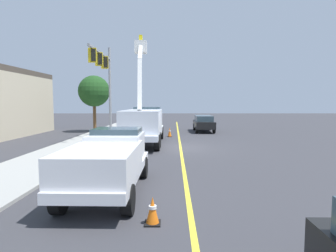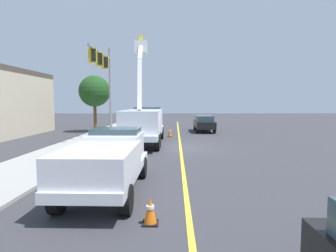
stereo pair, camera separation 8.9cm
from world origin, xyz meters
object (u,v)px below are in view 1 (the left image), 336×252
object	(u,v)px
passing_minivan	(204,122)
traffic_signal_mast	(105,74)
traffic_cone_mid_front	(170,132)
traffic_cone_leading	(153,211)
utility_bucket_truck	(144,122)
service_pickup_truck	(109,160)

from	to	relation	value
passing_minivan	traffic_signal_mast	xyz separation A→B (m)	(-6.30, 8.89, 4.41)
traffic_cone_mid_front	traffic_signal_mast	bearing A→B (deg)	109.76
traffic_cone_leading	passing_minivan	bearing A→B (deg)	-10.75
utility_bucket_truck	traffic_cone_mid_front	xyz separation A→B (m)	(4.16, -1.92, -1.22)
utility_bucket_truck	passing_minivan	xyz separation A→B (m)	(8.57, -5.53, -0.67)
traffic_cone_leading	traffic_cone_mid_front	bearing A→B (deg)	-1.86
service_pickup_truck	traffic_cone_mid_front	bearing A→B (deg)	-8.10
passing_minivan	traffic_cone_leading	distance (m)	22.46
passing_minivan	traffic_cone_mid_front	xyz separation A→B (m)	(-4.41, 3.61, -0.55)
service_pickup_truck	passing_minivan	size ratio (longest dim) A/B	1.17
service_pickup_truck	traffic_signal_mast	world-z (taller)	traffic_signal_mast
traffic_cone_leading	traffic_signal_mast	bearing A→B (deg)	16.64
service_pickup_truck	traffic_cone_leading	distance (m)	2.99
utility_bucket_truck	passing_minivan	bearing A→B (deg)	-32.85
traffic_cone_mid_front	traffic_signal_mast	xyz separation A→B (m)	(-1.90, 5.28, 4.96)
traffic_cone_leading	service_pickup_truck	bearing A→B (deg)	33.51
passing_minivan	traffic_cone_leading	xyz separation A→B (m)	(-22.06, 4.19, -0.63)
traffic_cone_mid_front	traffic_signal_mast	distance (m)	7.49
traffic_cone_leading	traffic_signal_mast	distance (m)	17.20
utility_bucket_truck	traffic_cone_leading	distance (m)	13.62
passing_minivan	traffic_cone_mid_front	size ratio (longest dim) A/B	5.67
traffic_cone_leading	traffic_cone_mid_front	xyz separation A→B (m)	(17.65, -0.57, 0.08)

